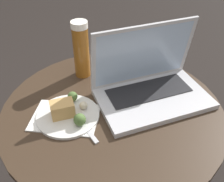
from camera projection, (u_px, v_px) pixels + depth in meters
table at (112, 138)px, 0.92m from camera, size 0.70×0.70×0.56m
napkin at (65, 117)px, 0.79m from camera, size 0.23×0.19×0.00m
laptop at (150, 83)px, 0.85m from camera, size 0.39×0.29×0.23m
beer_glass at (81, 50)px, 0.91m from camera, size 0.06×0.06×0.21m
snack_plate at (68, 113)px, 0.79m from camera, size 0.19×0.19×0.06m
fork at (79, 120)px, 0.78m from camera, size 0.09×0.18×0.00m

